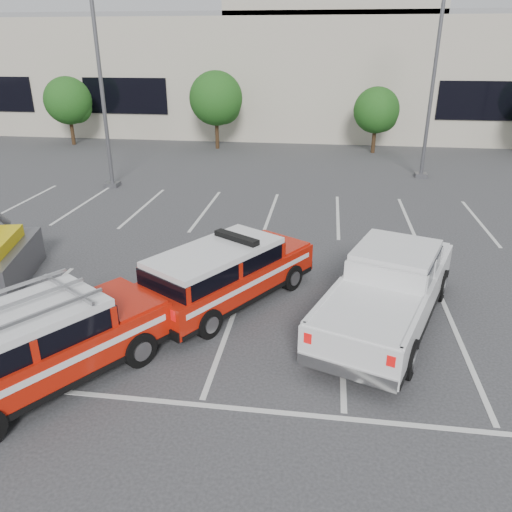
{
  "coord_description": "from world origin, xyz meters",
  "views": [
    {
      "loc": [
        2.11,
        -10.23,
        6.32
      ],
      "look_at": [
        0.38,
        2.03,
        1.05
      ],
      "focal_mm": 35.0,
      "sensor_mm": 36.0,
      "label": 1
    }
  ],
  "objects_px": {
    "light_pole_left": "(100,72)",
    "white_pickup": "(387,296)",
    "tree_mid_left": "(218,100)",
    "ladder_suv": "(37,351)",
    "tree_left": "(70,102)",
    "convention_building": "(306,66)",
    "fire_chief_suv": "(226,277)",
    "light_pole_mid": "(435,70)",
    "tree_mid_right": "(378,112)"
  },
  "relations": [
    {
      "from": "light_pole_left",
      "to": "white_pickup",
      "type": "distance_m",
      "value": 16.84
    },
    {
      "from": "tree_mid_left",
      "to": "ladder_suv",
      "type": "xyz_separation_m",
      "value": [
        1.62,
        -24.71,
        -2.26
      ]
    },
    {
      "from": "tree_left",
      "to": "white_pickup",
      "type": "relative_size",
      "value": 0.7
    },
    {
      "from": "convention_building",
      "to": "white_pickup",
      "type": "distance_m",
      "value": 31.53
    },
    {
      "from": "fire_chief_suv",
      "to": "tree_mid_left",
      "type": "bearing_deg",
      "value": 134.74
    },
    {
      "from": "light_pole_mid",
      "to": "ladder_suv",
      "type": "xyz_separation_m",
      "value": [
        -10.29,
        -18.66,
        -4.4
      ]
    },
    {
      "from": "light_pole_mid",
      "to": "fire_chief_suv",
      "type": "bearing_deg",
      "value": -116.36
    },
    {
      "from": "fire_chief_suv",
      "to": "white_pickup",
      "type": "relative_size",
      "value": 0.83
    },
    {
      "from": "tree_left",
      "to": "ladder_suv",
      "type": "bearing_deg",
      "value": -64.81
    },
    {
      "from": "tree_mid_left",
      "to": "light_pole_mid",
      "type": "distance_m",
      "value": 13.53
    },
    {
      "from": "light_pole_left",
      "to": "light_pole_mid",
      "type": "distance_m",
      "value": 15.52
    },
    {
      "from": "convention_building",
      "to": "light_pole_left",
      "type": "bearing_deg",
      "value": -112.39
    },
    {
      "from": "fire_chief_suv",
      "to": "ladder_suv",
      "type": "bearing_deg",
      "value": -95.02
    },
    {
      "from": "tree_left",
      "to": "tree_mid_left",
      "type": "xyz_separation_m",
      "value": [
        10.0,
        0.0,
        0.27
      ]
    },
    {
      "from": "tree_mid_right",
      "to": "ladder_suv",
      "type": "relative_size",
      "value": 0.76
    },
    {
      "from": "white_pickup",
      "to": "light_pole_left",
      "type": "bearing_deg",
      "value": 156.35
    },
    {
      "from": "convention_building",
      "to": "light_pole_left",
      "type": "height_order",
      "value": "convention_building"
    },
    {
      "from": "tree_left",
      "to": "fire_chief_suv",
      "type": "xyz_separation_m",
      "value": [
        14.61,
        -20.78,
        -2.04
      ]
    },
    {
      "from": "convention_building",
      "to": "ladder_suv",
      "type": "relative_size",
      "value": 11.49
    },
    {
      "from": "tree_left",
      "to": "tree_mid_right",
      "type": "bearing_deg",
      "value": -0.0
    },
    {
      "from": "white_pickup",
      "to": "ladder_suv",
      "type": "bearing_deg",
      "value": -133.91
    },
    {
      "from": "white_pickup",
      "to": "tree_left",
      "type": "bearing_deg",
      "value": 151.27
    },
    {
      "from": "tree_mid_right",
      "to": "white_pickup",
      "type": "height_order",
      "value": "tree_mid_right"
    },
    {
      "from": "tree_mid_right",
      "to": "light_pole_left",
      "type": "xyz_separation_m",
      "value": [
        -13.09,
        -10.05,
        2.68
      ]
    },
    {
      "from": "tree_left",
      "to": "light_pole_mid",
      "type": "xyz_separation_m",
      "value": [
        21.91,
        -6.05,
        2.41
      ]
    },
    {
      "from": "light_pole_mid",
      "to": "ladder_suv",
      "type": "height_order",
      "value": "light_pole_mid"
    },
    {
      "from": "tree_left",
      "to": "tree_mid_right",
      "type": "distance_m",
      "value": 20.0
    },
    {
      "from": "tree_mid_left",
      "to": "fire_chief_suv",
      "type": "relative_size",
      "value": 0.92
    },
    {
      "from": "light_pole_left",
      "to": "light_pole_mid",
      "type": "height_order",
      "value": "same"
    },
    {
      "from": "light_pole_left",
      "to": "white_pickup",
      "type": "xyz_separation_m",
      "value": [
        11.76,
        -11.21,
        -4.46
      ]
    },
    {
      "from": "tree_mid_left",
      "to": "tree_mid_right",
      "type": "xyz_separation_m",
      "value": [
        10.0,
        -0.0,
        -0.54
      ]
    },
    {
      "from": "tree_mid_left",
      "to": "white_pickup",
      "type": "distance_m",
      "value": 23.07
    },
    {
      "from": "tree_mid_right",
      "to": "light_pole_left",
      "type": "relative_size",
      "value": 0.39
    },
    {
      "from": "tree_left",
      "to": "ladder_suv",
      "type": "height_order",
      "value": "tree_left"
    },
    {
      "from": "tree_mid_left",
      "to": "light_pole_left",
      "type": "bearing_deg",
      "value": -107.1
    },
    {
      "from": "convention_building",
      "to": "tree_mid_right",
      "type": "distance_m",
      "value": 11.2
    },
    {
      "from": "convention_building",
      "to": "light_pole_mid",
      "type": "distance_m",
      "value": 17.27
    },
    {
      "from": "light_pole_mid",
      "to": "fire_chief_suv",
      "type": "height_order",
      "value": "light_pole_mid"
    },
    {
      "from": "ladder_suv",
      "to": "tree_left",
      "type": "bearing_deg",
      "value": 149.02
    },
    {
      "from": "tree_left",
      "to": "fire_chief_suv",
      "type": "height_order",
      "value": "tree_left"
    },
    {
      "from": "tree_mid_right",
      "to": "ladder_suv",
      "type": "distance_m",
      "value": 26.15
    },
    {
      "from": "fire_chief_suv",
      "to": "tree_mid_right",
      "type": "bearing_deg",
      "value": 107.69
    },
    {
      "from": "tree_left",
      "to": "light_pole_mid",
      "type": "relative_size",
      "value": 0.43
    },
    {
      "from": "tree_mid_left",
      "to": "light_pole_mid",
      "type": "xyz_separation_m",
      "value": [
        11.91,
        -6.05,
        2.14
      ]
    },
    {
      "from": "light_pole_mid",
      "to": "fire_chief_suv",
      "type": "xyz_separation_m",
      "value": [
        -7.3,
        -14.73,
        -4.46
      ]
    },
    {
      "from": "convention_building",
      "to": "tree_left",
      "type": "bearing_deg",
      "value": -146.95
    },
    {
      "from": "tree_mid_left",
      "to": "light_pole_mid",
      "type": "bearing_deg",
      "value": -26.92
    },
    {
      "from": "tree_left",
      "to": "light_pole_left",
      "type": "distance_m",
      "value": 12.43
    },
    {
      "from": "convention_building",
      "to": "light_pole_mid",
      "type": "height_order",
      "value": "convention_building"
    },
    {
      "from": "ladder_suv",
      "to": "fire_chief_suv",
      "type": "bearing_deg",
      "value": 86.57
    }
  ]
}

